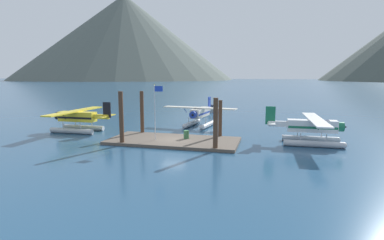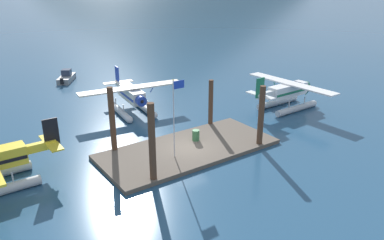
{
  "view_description": "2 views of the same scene",
  "coord_description": "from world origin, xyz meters",
  "px_view_note": "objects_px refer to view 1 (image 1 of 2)",
  "views": [
    {
      "loc": [
        9.81,
        -29.97,
        7.04
      ],
      "look_at": [
        1.15,
        3.43,
        1.94
      ],
      "focal_mm": 28.22,
      "sensor_mm": 36.0,
      "label": 1
    },
    {
      "loc": [
        -14.84,
        -21.53,
        12.45
      ],
      "look_at": [
        1.21,
        1.27,
        1.89
      ],
      "focal_mm": 34.69,
      "sensor_mm": 36.0,
      "label": 2
    }
  ],
  "objects_px": {
    "flagpole": "(156,106)",
    "fuel_drum": "(186,135)",
    "boat_grey_open_north": "(212,110)",
    "seaplane_cream_bow_centre": "(200,115)",
    "seaplane_white_stbd_fwd": "(312,129)",
    "seaplane_yellow_port_fwd": "(77,119)"
  },
  "relations": [
    {
      "from": "seaplane_yellow_port_fwd",
      "to": "boat_grey_open_north",
      "type": "relative_size",
      "value": 2.39
    },
    {
      "from": "flagpole",
      "to": "fuel_drum",
      "type": "distance_m",
      "value": 4.54
    },
    {
      "from": "seaplane_white_stbd_fwd",
      "to": "seaplane_cream_bow_centre",
      "type": "bearing_deg",
      "value": 149.38
    },
    {
      "from": "flagpole",
      "to": "boat_grey_open_north",
      "type": "height_order",
      "value": "flagpole"
    },
    {
      "from": "seaplane_yellow_port_fwd",
      "to": "seaplane_cream_bow_centre",
      "type": "relative_size",
      "value": 0.99
    },
    {
      "from": "fuel_drum",
      "to": "seaplane_white_stbd_fwd",
      "type": "bearing_deg",
      "value": 7.97
    },
    {
      "from": "flagpole",
      "to": "seaplane_white_stbd_fwd",
      "type": "distance_m",
      "value": 16.26
    },
    {
      "from": "seaplane_white_stbd_fwd",
      "to": "seaplane_yellow_port_fwd",
      "type": "height_order",
      "value": "same"
    },
    {
      "from": "flagpole",
      "to": "seaplane_cream_bow_centre",
      "type": "relative_size",
      "value": 0.56
    },
    {
      "from": "seaplane_yellow_port_fwd",
      "to": "seaplane_cream_bow_centre",
      "type": "distance_m",
      "value": 16.11
    },
    {
      "from": "seaplane_white_stbd_fwd",
      "to": "seaplane_yellow_port_fwd",
      "type": "xyz_separation_m",
      "value": [
        -27.65,
        0.12,
        0.0
      ]
    },
    {
      "from": "fuel_drum",
      "to": "seaplane_yellow_port_fwd",
      "type": "relative_size",
      "value": 0.08
    },
    {
      "from": "fuel_drum",
      "to": "boat_grey_open_north",
      "type": "xyz_separation_m",
      "value": [
        -2.19,
        26.01,
        -0.25
      ]
    },
    {
      "from": "flagpole",
      "to": "boat_grey_open_north",
      "type": "distance_m",
      "value": 27.71
    },
    {
      "from": "boat_grey_open_north",
      "to": "seaplane_yellow_port_fwd",
      "type": "bearing_deg",
      "value": -117.56
    },
    {
      "from": "fuel_drum",
      "to": "seaplane_cream_bow_centre",
      "type": "distance_m",
      "value": 9.95
    },
    {
      "from": "boat_grey_open_north",
      "to": "seaplane_cream_bow_centre",
      "type": "bearing_deg",
      "value": -84.93
    },
    {
      "from": "seaplane_yellow_port_fwd",
      "to": "seaplane_cream_bow_centre",
      "type": "xyz_separation_m",
      "value": [
        14.0,
        7.96,
        0.0
      ]
    },
    {
      "from": "flagpole",
      "to": "seaplane_yellow_port_fwd",
      "type": "distance_m",
      "value": 12.61
    },
    {
      "from": "seaplane_cream_bow_centre",
      "to": "boat_grey_open_north",
      "type": "height_order",
      "value": "seaplane_cream_bow_centre"
    },
    {
      "from": "seaplane_white_stbd_fwd",
      "to": "boat_grey_open_north",
      "type": "bearing_deg",
      "value": 121.93
    },
    {
      "from": "fuel_drum",
      "to": "seaplane_yellow_port_fwd",
      "type": "bearing_deg",
      "value": 172.58
    }
  ]
}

